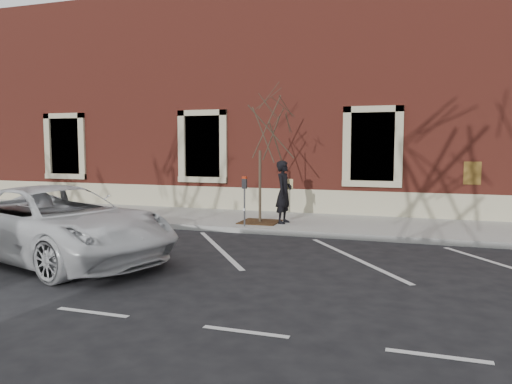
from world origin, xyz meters
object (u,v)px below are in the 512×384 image
(white_truck, at_px, (56,223))
(sapling, at_px, (260,131))
(parking_meter, at_px, (244,192))
(man, at_px, (284,192))

(white_truck, bearing_deg, sapling, -11.42)
(parking_meter, xyz_separation_m, sapling, (0.19, 0.83, 1.74))
(sapling, bearing_deg, parking_meter, -102.99)
(parking_meter, xyz_separation_m, white_truck, (-2.63, -4.56, -0.35))
(man, distance_m, sapling, 1.94)
(man, bearing_deg, white_truck, 152.71)
(parking_meter, distance_m, white_truck, 5.28)
(parking_meter, relative_size, white_truck, 0.25)
(white_truck, bearing_deg, man, -16.65)
(man, xyz_separation_m, white_truck, (-3.54, -5.47, -0.28))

